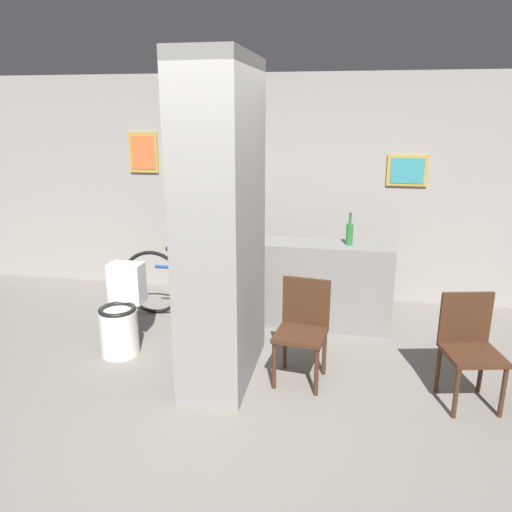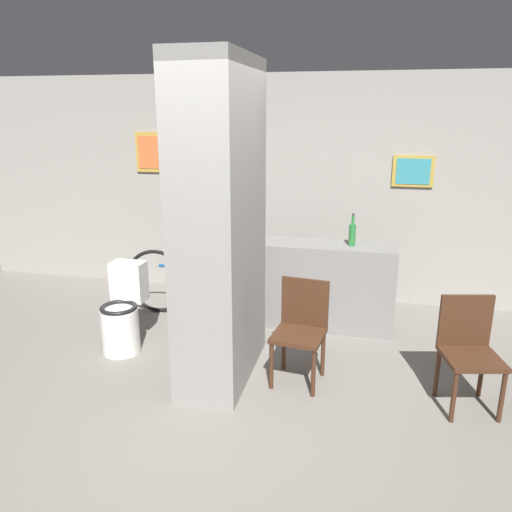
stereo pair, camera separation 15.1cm
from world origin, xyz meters
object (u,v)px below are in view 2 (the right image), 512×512
object	(u,v)px
bicycle	(202,284)
bottle_tall	(352,234)
chair_near_pillar	(301,326)
chair_by_doorway	(469,348)
toilet	(123,314)

from	to	relation	value
bicycle	bottle_tall	distance (m)	1.70
chair_near_pillar	bicycle	bearing A→B (deg)	145.81
chair_near_pillar	chair_by_doorway	world-z (taller)	same
bicycle	bottle_tall	bearing A→B (deg)	1.36
toilet	bicycle	xyz separation A→B (m)	(0.47, 0.91, 0.03)
chair_by_doorway	bicycle	xyz separation A→B (m)	(-2.53, 1.18, -0.10)
chair_near_pillar	bottle_tall	xyz separation A→B (m)	(0.34, 1.11, 0.54)
chair_by_doorway	bottle_tall	xyz separation A→B (m)	(-0.95, 1.21, 0.54)
toilet	bottle_tall	size ratio (longest dim) A/B	2.46
chair_near_pillar	bottle_tall	distance (m)	1.29
toilet	bottle_tall	bearing A→B (deg)	24.67
chair_near_pillar	bicycle	xyz separation A→B (m)	(-1.24, 1.08, -0.10)
chair_near_pillar	chair_by_doorway	xyz separation A→B (m)	(1.29, -0.10, 0.00)
toilet	bicycle	bearing A→B (deg)	62.47
bicycle	chair_by_doorway	bearing A→B (deg)	-24.95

